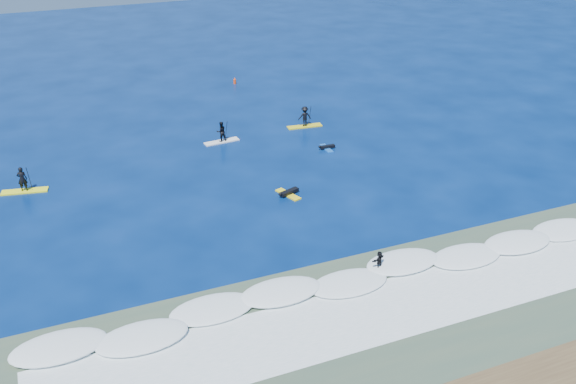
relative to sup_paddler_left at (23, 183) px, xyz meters
name	(u,v)px	position (x,y,z in m)	size (l,w,h in m)	color
ground	(269,210)	(15.76, -9.76, -0.73)	(160.00, 160.00, 0.00)	#031844
shallow_water	(366,328)	(15.76, -23.76, -0.72)	(90.00, 13.00, 0.01)	#3B5140
breaking_wave	(332,287)	(15.76, -19.76, -0.73)	(40.00, 6.00, 0.30)	white
whitewater	(356,317)	(15.76, -22.76, -0.73)	(34.00, 5.00, 0.02)	silver
sup_paddler_left	(23,183)	(0.00, 0.00, 0.00)	(3.42, 1.46, 2.33)	#EEF31A
sup_paddler_center	(221,133)	(16.45, 3.58, 0.09)	(3.17, 1.06, 2.18)	white
sup_paddler_right	(305,118)	(24.69, 4.16, 0.16)	(3.33, 1.13, 2.29)	yellow
prone_paddler_near	(288,193)	(17.92, -8.08, -0.57)	(1.78, 2.34, 0.48)	yellow
prone_paddler_far	(327,147)	(24.30, -1.37, -0.59)	(1.51, 1.91, 0.40)	#1757B3
wave_surfer	(379,261)	(19.05, -19.39, -0.01)	(1.74, 1.07, 1.22)	white
marker_buoy	(235,81)	(22.89, 19.27, -0.40)	(0.31, 0.31, 0.74)	red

